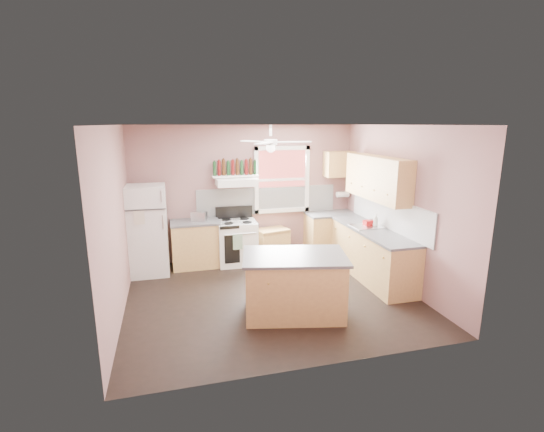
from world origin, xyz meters
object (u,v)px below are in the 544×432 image
object	(u,v)px
refrigerator	(148,230)
stove	(237,242)
toaster	(199,217)
cart	(272,244)
island	(294,286)

from	to	relation	value
refrigerator	stove	world-z (taller)	refrigerator
refrigerator	toaster	bearing A→B (deg)	9.65
refrigerator	cart	size ratio (longest dim) A/B	2.64
refrigerator	cart	xyz separation A→B (m)	(2.41, 0.22, -0.51)
refrigerator	island	world-z (taller)	refrigerator
stove	cart	bearing A→B (deg)	11.35
toaster	island	xyz separation A→B (m)	(1.15, -2.36, -0.56)
cart	island	distance (m)	2.46
toaster	cart	xyz separation A→B (m)	(1.46, 0.07, -0.68)
stove	island	distance (m)	2.36
toaster	stove	xyz separation A→B (m)	(0.72, -0.04, -0.56)
toaster	refrigerator	bearing A→B (deg)	-147.74
cart	island	bearing A→B (deg)	-110.37
refrigerator	stove	distance (m)	1.71
cart	island	xyz separation A→B (m)	(-0.32, -2.44, 0.12)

